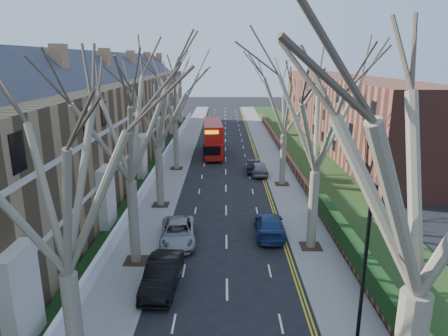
{
  "coord_description": "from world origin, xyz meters",
  "views": [
    {
      "loc": [
        -0.14,
        -16.65,
        12.38
      ],
      "look_at": [
        -0.19,
        19.46,
        2.51
      ],
      "focal_mm": 32.0,
      "sensor_mm": 36.0,
      "label": 1
    }
  ],
  "objects_px": {
    "lamp_post": "(363,278)",
    "car_right_near": "(269,225)",
    "double_decker_bus": "(213,139)",
    "car_left_mid": "(162,274)"
  },
  "relations": [
    {
      "from": "double_decker_bus",
      "to": "lamp_post",
      "type": "bearing_deg",
      "value": 96.59
    },
    {
      "from": "lamp_post",
      "to": "double_decker_bus",
      "type": "distance_m",
      "value": 39.64
    },
    {
      "from": "double_decker_bus",
      "to": "car_right_near",
      "type": "distance_m",
      "value": 25.79
    },
    {
      "from": "lamp_post",
      "to": "car_left_mid",
      "type": "distance_m",
      "value": 11.53
    },
    {
      "from": "lamp_post",
      "to": "car_right_near",
      "type": "distance_m",
      "value": 14.35
    },
    {
      "from": "lamp_post",
      "to": "car_right_near",
      "type": "relative_size",
      "value": 1.59
    },
    {
      "from": "lamp_post",
      "to": "double_decker_bus",
      "type": "height_order",
      "value": "lamp_post"
    },
    {
      "from": "car_right_near",
      "to": "double_decker_bus",
      "type": "bearing_deg",
      "value": -77.04
    },
    {
      "from": "lamp_post",
      "to": "double_decker_bus",
      "type": "bearing_deg",
      "value": 99.7
    },
    {
      "from": "double_decker_bus",
      "to": "car_right_near",
      "type": "bearing_deg",
      "value": 97.62
    }
  ]
}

